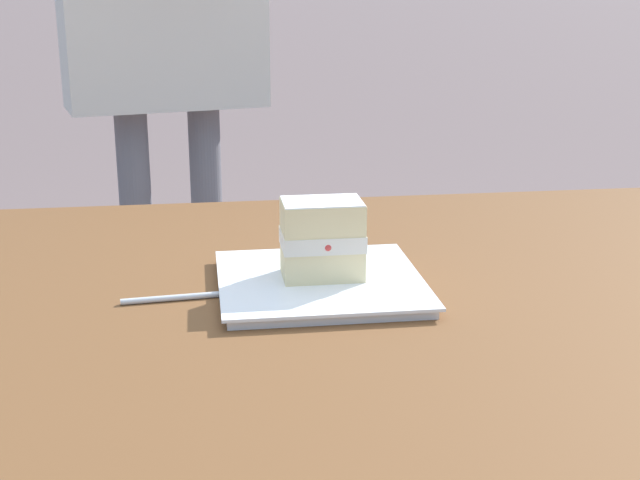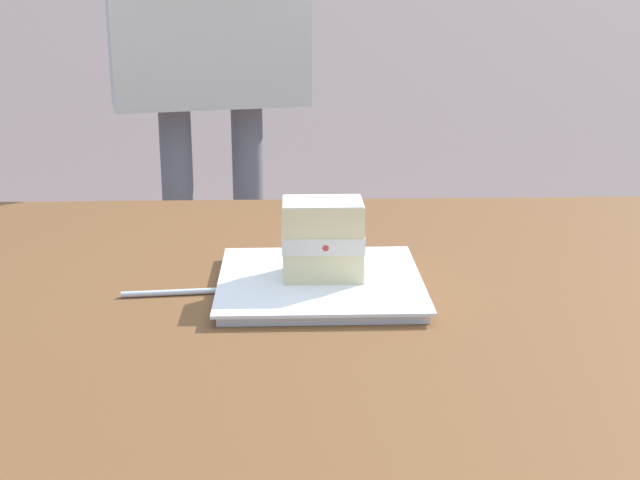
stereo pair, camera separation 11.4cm
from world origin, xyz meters
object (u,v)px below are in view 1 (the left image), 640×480
(dessert_plate, at_px, (320,283))
(cake_slice, at_px, (322,239))
(patio_table, at_px, (435,348))
(dessert_fork, at_px, (198,296))

(dessert_plate, bearing_deg, cake_slice, -125.66)
(patio_table, xyz_separation_m, dessert_plate, (0.15, -0.05, 0.08))
(cake_slice, relative_size, dessert_fork, 0.62)
(dessert_plate, bearing_deg, dessert_fork, 5.63)
(patio_table, distance_m, cake_slice, 0.21)
(dessert_plate, relative_size, dessert_fork, 1.57)
(dessert_plate, height_order, dessert_fork, dessert_plate)
(dessert_plate, distance_m, cake_slice, 0.06)
(patio_table, xyz_separation_m, cake_slice, (0.14, -0.06, 0.14))
(dessert_fork, bearing_deg, patio_table, 173.41)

